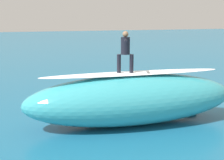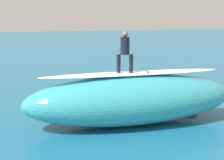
{
  "view_description": "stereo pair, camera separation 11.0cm",
  "coord_description": "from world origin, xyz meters",
  "px_view_note": "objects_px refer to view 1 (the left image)",
  "views": [
    {
      "loc": [
        4.42,
        12.61,
        4.08
      ],
      "look_at": [
        1.15,
        0.44,
        1.38
      ],
      "focal_mm": 50.26,
      "sensor_mm": 36.0,
      "label": 1
    },
    {
      "loc": [
        4.32,
        12.64,
        4.08
      ],
      "look_at": [
        1.15,
        0.44,
        1.38
      ],
      "focal_mm": 50.26,
      "sensor_mm": 36.0,
      "label": 2
    }
  ],
  "objects_px": {
    "surfboard_paddling": "(102,102)",
    "surfer_paddling": "(102,98)",
    "surfer_riding": "(125,49)",
    "surfboard_riding": "(125,74)"
  },
  "relations": [
    {
      "from": "surfboard_paddling",
      "to": "surfer_riding",
      "type": "bearing_deg",
      "value": 26.99
    },
    {
      "from": "surfboard_riding",
      "to": "surfer_paddling",
      "type": "bearing_deg",
      "value": -72.36
    },
    {
      "from": "surfboard_riding",
      "to": "surfer_paddling",
      "type": "distance_m",
      "value": 3.64
    },
    {
      "from": "surfer_riding",
      "to": "surfboard_paddling",
      "type": "relative_size",
      "value": 0.65
    },
    {
      "from": "surfer_riding",
      "to": "surfer_paddling",
      "type": "relative_size",
      "value": 0.95
    },
    {
      "from": "surfboard_riding",
      "to": "surfer_paddling",
      "type": "xyz_separation_m",
      "value": [
        0.1,
        -3.2,
        -1.73
      ]
    },
    {
      "from": "surfer_riding",
      "to": "surfer_paddling",
      "type": "distance_m",
      "value": 4.15
    },
    {
      "from": "surfboard_riding",
      "to": "surfboard_paddling",
      "type": "bearing_deg",
      "value": -71.34
    },
    {
      "from": "surfboard_riding",
      "to": "surfer_riding",
      "type": "distance_m",
      "value": 0.91
    },
    {
      "from": "surfboard_paddling",
      "to": "surfer_paddling",
      "type": "xyz_separation_m",
      "value": [
        -0.05,
        -0.12,
        0.16
      ]
    }
  ]
}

